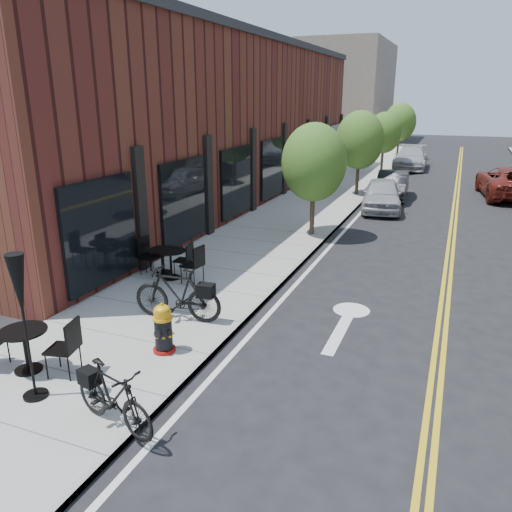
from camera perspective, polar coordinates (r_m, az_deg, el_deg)
The scene contains 19 objects.
ground at distance 9.67m, azimuth -5.24°, elevation -11.75°, with size 120.00×120.00×0.00m, color black.
sidewalk_near at distance 19.00m, azimuth 3.12°, elevation 3.55°, with size 4.00×70.00×0.12m, color #9E9B93.
building_near at distance 23.86m, azimuth -4.08°, elevation 14.84°, with size 5.00×28.00×7.00m, color #4C1C18.
bg_building_left at distance 56.69m, azimuth 10.38°, elevation 17.90°, with size 8.00×14.00×10.00m, color #726656.
tree_near_a at distance 17.18m, azimuth 6.64°, elevation 10.57°, with size 2.20×2.20×3.81m.
tree_near_b at distance 24.93m, azimuth 11.76°, elevation 12.84°, with size 2.30×2.30×3.98m.
tree_near_c at distance 32.82m, azimuth 14.43°, elevation 13.48°, with size 2.10×2.10×3.67m.
tree_near_d at distance 40.73m, azimuth 16.13°, elevation 14.48°, with size 2.40×2.40×4.11m.
fire_hydrant at distance 9.63m, azimuth -10.56°, elevation -8.18°, with size 0.52×0.52×0.98m.
bicycle_left at distance 10.84m, azimuth -8.98°, elevation -4.27°, with size 0.56×1.99×1.20m, color black.
bicycle_right at distance 7.74m, azimuth -16.01°, elevation -15.24°, with size 0.48×1.69×1.02m, color black.
bistro_set_a at distance 9.70m, azimuth -24.92°, elevation -9.14°, with size 1.95×0.98×1.02m.
bistro_set_b at distance 13.33m, azimuth -9.72°, elevation -0.45°, with size 1.91×0.91×1.01m.
bistro_set_c at distance 13.80m, azimuth -10.59°, elevation -0.12°, with size 1.66×0.75×0.89m.
patio_umbrella at distance 8.38m, azimuth -25.33°, elevation -4.24°, with size 0.39×0.39×2.43m.
parked_car_a at distance 22.27m, azimuth 14.19°, elevation 6.81°, with size 1.61×3.99×1.36m, color #AAACB2.
parked_car_b at distance 24.98m, azimuth 15.30°, elevation 7.81°, with size 1.37×3.93×1.30m, color black.
parked_car_c at distance 35.72m, azimuth 17.26°, elevation 10.67°, with size 2.07×5.08×1.48m, color #B3B3B8.
parked_car_far at distance 27.24m, azimuth 26.99°, elevation 7.53°, with size 2.50×5.42×1.51m, color maroon.
Camera 1 is at (3.93, -7.42, 4.78)m, focal length 35.00 mm.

